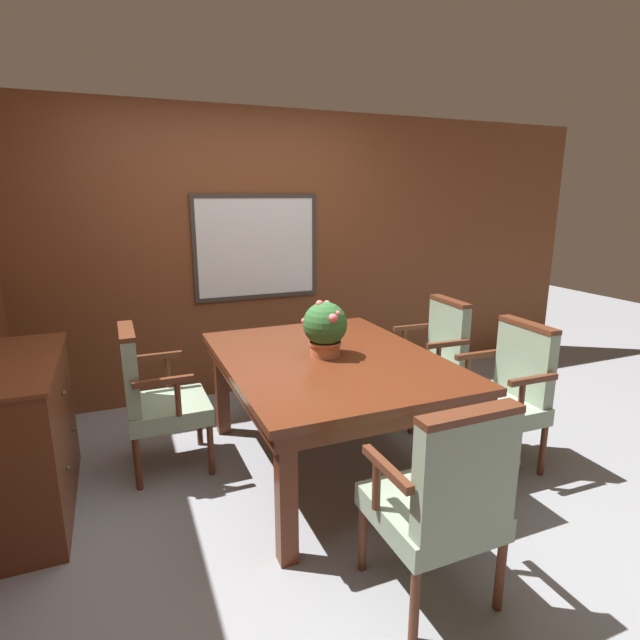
% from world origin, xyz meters
% --- Properties ---
extents(ground_plane, '(14.00, 14.00, 0.00)m').
position_xyz_m(ground_plane, '(0.00, 0.00, 0.00)').
color(ground_plane, gray).
extents(wall_back, '(7.20, 0.08, 2.45)m').
position_xyz_m(wall_back, '(0.00, 1.75, 1.23)').
color(wall_back, brown).
rests_on(wall_back, ground_plane).
extents(dining_table, '(1.29, 1.70, 0.76)m').
position_xyz_m(dining_table, '(0.18, 0.21, 0.66)').
color(dining_table, '#562614').
rests_on(dining_table, ground_plane).
extents(chair_right_near, '(0.51, 0.55, 0.95)m').
position_xyz_m(chair_right_near, '(1.25, -0.20, 0.51)').
color(chair_right_near, '#562B19').
rests_on(chair_right_near, ground_plane).
extents(chair_left_far, '(0.50, 0.55, 0.95)m').
position_xyz_m(chair_left_far, '(-0.86, 0.60, 0.51)').
color(chair_left_far, '#562B19').
rests_on(chair_left_far, ground_plane).
extents(chair_right_far, '(0.52, 0.56, 0.95)m').
position_xyz_m(chair_right_far, '(1.23, 0.60, 0.51)').
color(chair_right_far, '#562B19').
rests_on(chair_right_far, ground_plane).
extents(chair_head_near, '(0.55, 0.51, 0.95)m').
position_xyz_m(chair_head_near, '(0.16, -1.02, 0.51)').
color(chair_head_near, '#562B19').
rests_on(chair_head_near, ground_plane).
extents(potted_plant, '(0.28, 0.29, 0.36)m').
position_xyz_m(potted_plant, '(0.16, 0.24, 0.94)').
color(potted_plant, '#B2603D').
rests_on(potted_plant, dining_table).
extents(sideboard_cabinet, '(0.47, 1.12, 0.88)m').
position_xyz_m(sideboard_cabinet, '(-1.57, 0.40, 0.44)').
color(sideboard_cabinet, brown).
rests_on(sideboard_cabinet, ground_plane).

